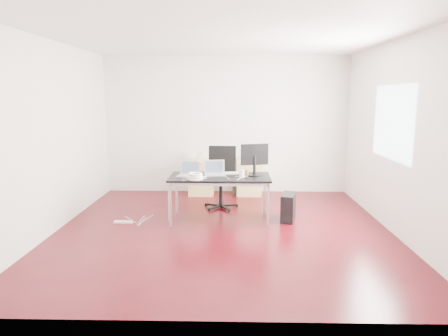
{
  "coord_description": "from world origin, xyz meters",
  "views": [
    {
      "loc": [
        0.15,
        -5.77,
        1.99
      ],
      "look_at": [
        0.0,
        0.55,
        0.85
      ],
      "focal_mm": 32.0,
      "sensor_mm": 36.0,
      "label": 1
    }
  ],
  "objects_px": {
    "office_chair": "(221,174)",
    "filing_cabinet_right": "(249,178)",
    "pc_tower": "(288,207)",
    "desk": "(220,179)",
    "filing_cabinet_left": "(201,177)"
  },
  "relations": [
    {
      "from": "filing_cabinet_right",
      "to": "desk",
      "type": "bearing_deg",
      "value": -107.09
    },
    {
      "from": "office_chair",
      "to": "filing_cabinet_left",
      "type": "relative_size",
      "value": 1.54
    },
    {
      "from": "filing_cabinet_right",
      "to": "office_chair",
      "type": "bearing_deg",
      "value": -119.61
    },
    {
      "from": "desk",
      "to": "office_chair",
      "type": "relative_size",
      "value": 1.48
    },
    {
      "from": "filing_cabinet_right",
      "to": "pc_tower",
      "type": "distance_m",
      "value": 1.83
    },
    {
      "from": "filing_cabinet_left",
      "to": "pc_tower",
      "type": "height_order",
      "value": "filing_cabinet_left"
    },
    {
      "from": "pc_tower",
      "to": "desk",
      "type": "bearing_deg",
      "value": -164.85
    },
    {
      "from": "desk",
      "to": "filing_cabinet_left",
      "type": "distance_m",
      "value": 1.83
    },
    {
      "from": "desk",
      "to": "filing_cabinet_left",
      "type": "xyz_separation_m",
      "value": [
        -0.44,
        1.75,
        -0.33
      ]
    },
    {
      "from": "filing_cabinet_left",
      "to": "office_chair",
      "type": "bearing_deg",
      "value": -65.3
    },
    {
      "from": "desk",
      "to": "office_chair",
      "type": "height_order",
      "value": "office_chair"
    },
    {
      "from": "office_chair",
      "to": "filing_cabinet_right",
      "type": "bearing_deg",
      "value": 65.14
    },
    {
      "from": "office_chair",
      "to": "filing_cabinet_right",
      "type": "xyz_separation_m",
      "value": [
        0.54,
        0.95,
        -0.26
      ]
    },
    {
      "from": "desk",
      "to": "filing_cabinet_right",
      "type": "relative_size",
      "value": 2.29
    },
    {
      "from": "office_chair",
      "to": "pc_tower",
      "type": "relative_size",
      "value": 2.4
    }
  ]
}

